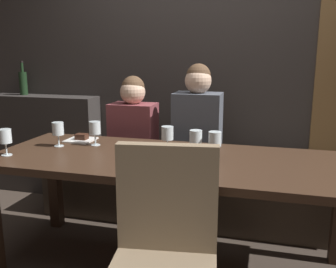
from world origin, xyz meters
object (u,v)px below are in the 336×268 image
(banquette_bench, at_px, (193,195))
(dessert_plate, at_px, (81,139))
(chair_near_side, at_px, (164,248))
(wine_glass_far_right, at_px, (215,140))
(espresso_cup, at_px, (162,161))
(wine_glass_end_left, at_px, (95,128))
(wine_glass_far_left, at_px, (196,139))
(diner_redhead, at_px, (133,124))
(wine_glass_near_right, at_px, (5,137))
(dining_table, at_px, (171,171))
(diner_bearded, at_px, (197,121))
(wine_glass_center_front, at_px, (58,129))
(wine_glass_end_right, at_px, (167,134))
(wine_bottle_dark_red, at_px, (23,82))

(banquette_bench, relative_size, dessert_plate, 13.16)
(chair_near_side, xyz_separation_m, dessert_plate, (-0.89, 0.97, 0.20))
(wine_glass_far_right, bearing_deg, chair_near_side, -97.14)
(chair_near_side, bearing_deg, espresso_cup, 106.91)
(wine_glass_end_left, relative_size, wine_glass_far_left, 1.00)
(diner_redhead, relative_size, wine_glass_near_right, 4.44)
(dining_table, bearing_deg, dessert_plate, 161.06)
(diner_bearded, relative_size, wine_glass_far_left, 5.04)
(espresso_cup, relative_size, dessert_plate, 0.63)
(wine_glass_end_left, relative_size, dessert_plate, 0.86)
(diner_bearded, bearing_deg, wine_glass_center_front, -143.34)
(dining_table, height_order, wine_glass_end_right, wine_glass_end_right)
(wine_bottle_dark_red, distance_m, wine_glass_far_left, 2.16)
(wine_glass_end_right, height_order, dessert_plate, wine_glass_end_right)
(dining_table, height_order, dessert_plate, dessert_plate)
(wine_bottle_dark_red, distance_m, wine_glass_end_right, 1.96)
(diner_redhead, bearing_deg, wine_glass_center_front, -116.57)
(dining_table, distance_m, banquette_bench, 0.82)
(diner_bearded, relative_size, wine_glass_near_right, 5.04)
(banquette_bench, bearing_deg, chair_near_side, -83.51)
(diner_redhead, xyz_separation_m, wine_glass_end_right, (0.44, -0.56, 0.06))
(wine_glass_far_right, bearing_deg, wine_glass_center_front, 178.73)
(wine_bottle_dark_red, height_order, wine_glass_far_left, wine_bottle_dark_red)
(chair_near_side, xyz_separation_m, espresso_cup, (-0.17, 0.56, 0.21))
(wine_glass_end_left, bearing_deg, diner_redhead, 81.20)
(wine_bottle_dark_red, relative_size, wine_glass_near_right, 1.99)
(banquette_bench, relative_size, wine_glass_far_left, 15.24)
(dining_table, relative_size, diner_redhead, 3.02)
(wine_glass_center_front, bearing_deg, dining_table, -4.76)
(wine_glass_end_right, bearing_deg, chair_near_side, -75.70)
(wine_glass_far_left, relative_size, espresso_cup, 1.37)
(dessert_plate, bearing_deg, diner_bearded, 29.55)
(wine_glass_far_right, bearing_deg, wine_glass_near_right, -168.14)
(wine_glass_end_left, xyz_separation_m, dessert_plate, (-0.16, 0.09, -0.10))
(diner_redhead, height_order, wine_glass_far_right, diner_redhead)
(dining_table, height_order, wine_glass_near_right, wine_glass_near_right)
(dining_table, height_order, diner_redhead, diner_redhead)
(banquette_bench, bearing_deg, wine_glass_far_left, -77.67)
(wine_glass_far_right, bearing_deg, wine_bottle_dark_red, 153.37)
(diner_bearded, relative_size, wine_glass_end_right, 5.04)
(banquette_bench, distance_m, wine_glass_end_left, 1.01)
(espresso_cup, bearing_deg, wine_glass_end_left, 150.46)
(wine_glass_far_right, height_order, wine_glass_end_left, same)
(wine_glass_near_right, distance_m, espresso_cup, 0.98)
(dining_table, bearing_deg, chair_near_side, -77.37)
(banquette_bench, distance_m, wine_glass_near_right, 1.48)
(chair_near_side, xyz_separation_m, wine_glass_end_right, (-0.22, 0.84, 0.29))
(diner_bearded, xyz_separation_m, wine_glass_far_left, (0.11, -0.63, 0.01))
(banquette_bench, distance_m, diner_redhead, 0.75)
(wine_glass_end_right, bearing_deg, wine_bottle_dark_red, 151.36)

